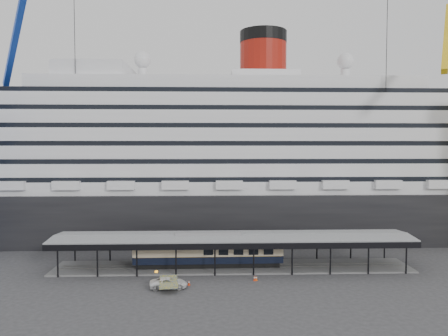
{
  "coord_description": "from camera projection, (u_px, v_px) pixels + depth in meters",
  "views": [
    {
      "loc": [
        -3.71,
        -63.09,
        19.4
      ],
      "look_at": [
        -1.3,
        8.0,
        15.68
      ],
      "focal_mm": 35.0,
      "sensor_mm": 36.0,
      "label": 1
    }
  ],
  "objects": [
    {
      "name": "ground",
      "position": [
        235.0,
        277.0,
        64.11
      ],
      "size": [
        200.0,
        200.0,
        0.0
      ],
      "primitive_type": "plane",
      "color": "#323235",
      "rests_on": "ground"
    },
    {
      "name": "cruise_ship",
      "position": [
        226.0,
        150.0,
        95.09
      ],
      "size": [
        130.0,
        30.0,
        43.9
      ],
      "color": "black",
      "rests_on": "ground"
    },
    {
      "name": "platform_canopy",
      "position": [
        233.0,
        253.0,
        68.98
      ],
      "size": [
        56.0,
        9.18,
        5.3
      ],
      "color": "slate",
      "rests_on": "ground"
    },
    {
      "name": "port_truck",
      "position": [
        169.0,
        283.0,
        59.14
      ],
      "size": [
        5.29,
        2.82,
        1.41
      ],
      "primitive_type": "imported",
      "rotation": [
        0.0,
        0.0,
        1.67
      ],
      "color": "white",
      "rests_on": "ground"
    },
    {
      "name": "pullman_carriage",
      "position": [
        208.0,
        251.0,
        68.83
      ],
      "size": [
        23.39,
        3.39,
        22.92
      ],
      "rotation": [
        0.0,
        0.0,
        0.02
      ],
      "color": "black",
      "rests_on": "ground"
    },
    {
      "name": "traffic_cone_left",
      "position": [
        189.0,
        283.0,
        60.41
      ],
      "size": [
        0.44,
        0.44,
        0.71
      ],
      "rotation": [
        0.0,
        0.0,
        -0.21
      ],
      "color": "red",
      "rests_on": "ground"
    },
    {
      "name": "traffic_cone_mid",
      "position": [
        255.0,
        278.0,
        62.44
      ],
      "size": [
        0.42,
        0.42,
        0.74
      ],
      "rotation": [
        0.0,
        0.0,
        -0.11
      ],
      "color": "red",
      "rests_on": "ground"
    },
    {
      "name": "traffic_cone_right",
      "position": [
        256.0,
        278.0,
        62.53
      ],
      "size": [
        0.46,
        0.46,
        0.68
      ],
      "rotation": [
        0.0,
        0.0,
        -0.39
      ],
      "color": "#E1530C",
      "rests_on": "ground"
    }
  ]
}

